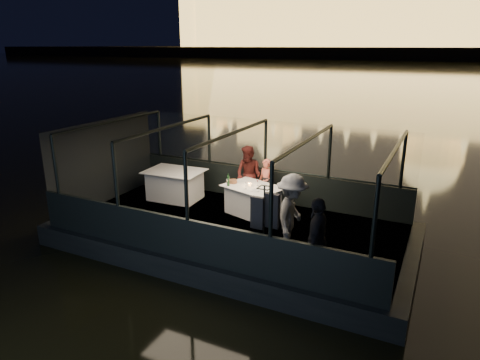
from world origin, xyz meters
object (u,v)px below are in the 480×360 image
at_px(dining_table_central, 253,200).
at_px(chair_port_left, 242,188).
at_px(coat_stand, 264,223).
at_px(person_woman_coral, 266,180).
at_px(passenger_dark, 317,237).
at_px(chair_port_right, 265,194).
at_px(person_man_maroon, 249,177).
at_px(passenger_stripe, 292,218).
at_px(wine_bottle, 228,180).
at_px(dining_table_aft, 175,186).

distance_m(dining_table_central, chair_port_left, 0.81).
relative_size(chair_port_left, coat_stand, 0.48).
height_order(person_woman_coral, passenger_dark, passenger_dark).
bearing_deg(dining_table_central, coat_stand, -60.86).
xyz_separation_m(dining_table_central, chair_port_right, (0.17, 0.45, 0.06)).
bearing_deg(chair_port_left, person_woman_coral, 1.51).
bearing_deg(coat_stand, person_man_maroon, 119.99).
relative_size(coat_stand, passenger_stripe, 0.94).
distance_m(person_woman_coral, passenger_dark, 3.92).
distance_m(dining_table_central, wine_bottle, 0.83).
bearing_deg(coat_stand, dining_table_central, 119.14).
bearing_deg(passenger_dark, person_man_maroon, -140.73).
bearing_deg(dining_table_central, person_man_maroon, 122.67).
bearing_deg(dining_table_aft, chair_port_left, 14.47).
bearing_deg(passenger_dark, coat_stand, -96.69).
height_order(dining_table_central, passenger_stripe, passenger_stripe).
relative_size(chair_port_right, passenger_stripe, 0.46).
distance_m(chair_port_right, wine_bottle, 1.13).
xyz_separation_m(dining_table_central, wine_bottle, (-0.60, -0.23, 0.53)).
bearing_deg(dining_table_central, passenger_stripe, -46.17).
xyz_separation_m(dining_table_central, person_man_maroon, (-0.46, 0.72, 0.36)).
height_order(coat_stand, passenger_dark, coat_stand).
xyz_separation_m(chair_port_left, passenger_dark, (2.99, -2.98, 0.40)).
distance_m(dining_table_aft, chair_port_left, 1.98).
distance_m(dining_table_central, person_man_maroon, 0.93).
xyz_separation_m(chair_port_right, passenger_stripe, (1.50, -2.19, 0.40)).
distance_m(chair_port_right, passenger_stripe, 2.68).
relative_size(passenger_stripe, wine_bottle, 5.51).
xyz_separation_m(person_woman_coral, passenger_dark, (2.34, -3.13, 0.10)).
bearing_deg(coat_stand, passenger_stripe, 59.43).
xyz_separation_m(coat_stand, person_man_maroon, (-1.77, 3.07, -0.15)).
bearing_deg(passenger_stripe, chair_port_left, 38.03).
distance_m(person_man_maroon, passenger_stripe, 3.25).
distance_m(chair_port_left, coat_stand, 3.50).
height_order(coat_stand, person_woman_coral, coat_stand).
xyz_separation_m(person_woman_coral, passenger_stripe, (1.60, -2.46, 0.10)).
bearing_deg(dining_table_aft, chair_port_right, 8.00).
bearing_deg(chair_port_right, passenger_dark, -35.37).
distance_m(chair_port_left, passenger_dark, 4.24).
height_order(dining_table_central, wine_bottle, wine_bottle).
xyz_separation_m(passenger_stripe, wine_bottle, (-2.27, 1.51, 0.06)).
distance_m(chair_port_right, person_man_maroon, 0.75).
distance_m(passenger_stripe, passenger_dark, 1.00).
bearing_deg(person_man_maroon, chair_port_right, -11.00).
distance_m(coat_stand, passenger_dark, 1.10).
height_order(dining_table_central, chair_port_left, chair_port_left).
distance_m(coat_stand, passenger_stripe, 0.71).
relative_size(passenger_stripe, passenger_dark, 1.09).
relative_size(dining_table_aft, passenger_stripe, 0.90).
xyz_separation_m(dining_table_aft, person_man_maroon, (2.03, 0.64, 0.36)).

